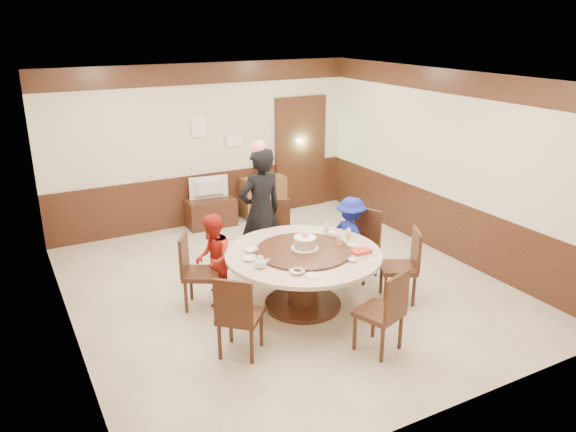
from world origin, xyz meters
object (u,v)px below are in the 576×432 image
banquet_table (303,268)px  thermos (263,167)px  person_blue (351,237)px  television (210,188)px  person_standing (261,212)px  shrimp_platter (361,252)px  birthday_cake (305,243)px  side_cabinet (263,197)px  person_red (213,260)px  tv_stand (211,212)px

banquet_table → thermos: size_ratio=5.13×
person_blue → television: person_blue is taller
person_blue → person_standing: bearing=46.6°
shrimp_platter → television: size_ratio=0.44×
birthday_cake → shrimp_platter: size_ratio=1.15×
person_standing → person_blue: person_standing is taller
birthday_cake → side_cabinet: bearing=72.6°
shrimp_platter → thermos: bearing=82.4°
person_red → tv_stand: person_red is taller
person_standing → television: person_standing is taller
television → thermos: bearing=-172.4°
birthday_cake → thermos: size_ratio=0.91×
birthday_cake → person_red: bearing=148.0°
birthday_cake → thermos: thermos is taller
banquet_table → tv_stand: bearing=89.3°
thermos → shrimp_platter: bearing=-97.6°
person_blue → thermos: bearing=-12.3°
person_standing → shrimp_platter: size_ratio=6.19×
television → side_cabinet: (1.05, 0.03, -0.32)m
banquet_table → person_standing: 1.22m
banquet_table → television: (0.04, 3.35, 0.17)m
banquet_table → tv_stand: banquet_table is taller
thermos → side_cabinet: bearing=180.0°
person_red → person_blue: size_ratio=1.02×
person_standing → side_cabinet: size_ratio=2.32×
person_red → person_blue: person_red is taller
banquet_table → television: bearing=89.3°
tv_stand → person_red: bearing=-110.1°
person_blue → shrimp_platter: bearing=141.3°
television → thermos: (1.05, 0.03, 0.24)m
shrimp_platter → thermos: 3.82m
person_blue → television: bearing=7.9°
birthday_cake → person_standing: bearing=93.5°
banquet_table → birthday_cake: bearing=36.8°
person_red → tv_stand: 2.90m
thermos → tv_stand: bearing=-178.4°
tv_stand → shrimp_platter: bearing=-81.7°
television → person_blue: bearing=115.3°
shrimp_platter → side_cabinet: (0.50, 3.78, -0.40)m
person_red → shrimp_platter: person_red is taller
person_standing → person_red: bearing=21.9°
tv_stand → person_blue: bearing=-70.7°
birthday_cake → thermos: (1.05, 3.35, 0.08)m
shrimp_platter → tv_stand: size_ratio=0.35×
birthday_cake → thermos: bearing=72.6°
person_red → birthday_cake: (0.99, -0.62, 0.26)m
tv_stand → thermos: size_ratio=2.24×
thermos → television: bearing=-178.4°
banquet_table → thermos: thermos is taller
side_cabinet → person_blue: bearing=-90.8°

